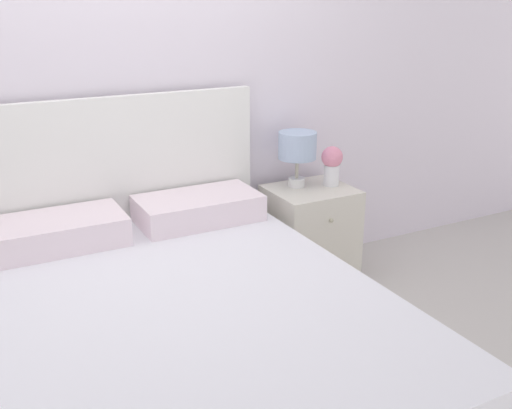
{
  "coord_description": "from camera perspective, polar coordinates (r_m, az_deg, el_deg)",
  "views": [
    {
      "loc": [
        -0.76,
        -3.08,
        1.67
      ],
      "look_at": [
        0.55,
        -0.58,
        0.68
      ],
      "focal_mm": 42.0,
      "sensor_mm": 36.0,
      "label": 1
    }
  ],
  "objects": [
    {
      "name": "flower_vase",
      "position": [
        3.61,
        7.26,
        3.94
      ],
      "size": [
        0.13,
        0.13,
        0.24
      ],
      "color": "white",
      "rests_on": "nightstand"
    },
    {
      "name": "table_lamp",
      "position": [
        3.54,
        3.96,
        5.41
      ],
      "size": [
        0.22,
        0.22,
        0.33
      ],
      "color": "white",
      "rests_on": "nightstand"
    },
    {
      "name": "nightstand",
      "position": [
        3.67,
        5.13,
        -2.83
      ],
      "size": [
        0.49,
        0.45,
        0.58
      ],
      "color": "silver",
      "rests_on": "ground_plane"
    },
    {
      "name": "bed",
      "position": [
        2.64,
        -6.82,
        -12.51
      ],
      "size": [
        1.57,
        2.1,
        1.18
      ],
      "color": "beige",
      "rests_on": "ground_plane"
    },
    {
      "name": "ground_plane",
      "position": [
        3.58,
        -12.32,
        -8.95
      ],
      "size": [
        12.0,
        12.0,
        0.0
      ],
      "primitive_type": "plane",
      "color": "#BCB7B2"
    },
    {
      "name": "wall_back",
      "position": [
        3.26,
        -14.32,
        12.21
      ],
      "size": [
        8.0,
        0.06,
        2.6
      ],
      "color": "white",
      "rests_on": "ground_plane"
    }
  ]
}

